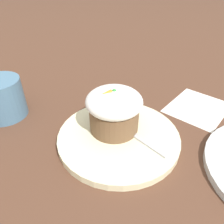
% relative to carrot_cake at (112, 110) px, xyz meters
% --- Properties ---
extents(ground_plane, '(4.00, 4.00, 0.00)m').
position_rel_carrot_cake_xyz_m(ground_plane, '(-0.00, 0.02, -0.06)').
color(ground_plane, '#513323').
extents(dessert_plate, '(0.23, 0.23, 0.01)m').
position_rel_carrot_cake_xyz_m(dessert_plate, '(-0.00, 0.02, -0.05)').
color(dessert_plate, beige).
rests_on(dessert_plate, ground_plane).
extents(carrot_cake, '(0.10, 0.10, 0.09)m').
position_rel_carrot_cake_xyz_m(carrot_cake, '(0.00, 0.00, 0.00)').
color(carrot_cake, brown).
rests_on(carrot_cake, dessert_plate).
extents(spoon, '(0.06, 0.13, 0.01)m').
position_rel_carrot_cake_xyz_m(spoon, '(-0.02, 0.02, -0.04)').
color(spoon, '#B7B7BC').
rests_on(spoon, dessert_plate).
extents(coffee_cup, '(0.13, 0.09, 0.08)m').
position_rel_carrot_cake_xyz_m(coffee_cup, '(0.19, -0.16, -0.02)').
color(coffee_cup, teal).
rests_on(coffee_cup, ground_plane).
extents(paper_napkin, '(0.18, 0.17, 0.00)m').
position_rel_carrot_cake_xyz_m(paper_napkin, '(-0.22, -0.00, -0.06)').
color(paper_napkin, white).
rests_on(paper_napkin, ground_plane).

